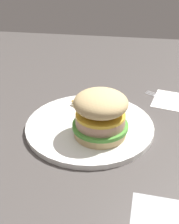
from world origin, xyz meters
TOP-DOWN VIEW (x-y plane):
  - ground_plane at (0.00, 0.00)m, footprint 1.60×1.60m
  - plate at (0.01, -0.00)m, footprint 0.29×0.29m
  - sandwich at (0.04, -0.04)m, footprint 0.12×0.12m
  - fries_pile at (0.00, 0.08)m, footprint 0.09×0.11m
  - napkin at (0.22, 0.16)m, footprint 0.13×0.13m
  - fork at (0.22, 0.17)m, footprint 0.16×0.10m

SIDE VIEW (x-z plane):
  - ground_plane at x=0.00m, z-range 0.00..0.00m
  - napkin at x=0.22m, z-range 0.00..0.00m
  - fork at x=0.22m, z-range 0.00..0.01m
  - plate at x=0.01m, z-range 0.00..0.01m
  - fries_pile at x=0.00m, z-range 0.01..0.02m
  - sandwich at x=0.04m, z-range 0.01..0.11m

